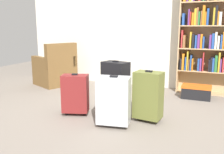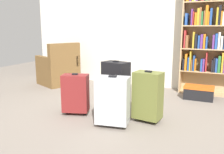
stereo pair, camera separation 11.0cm
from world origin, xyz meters
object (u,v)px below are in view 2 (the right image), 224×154
Objects in this scene: mug at (78,85)px; suitcase_dark_red at (76,93)px; armchair at (59,70)px; suitcase_black at (116,86)px; suitcase_olive at (148,95)px; storage_box at (199,92)px; suitcase_silver at (113,100)px; bookshelf at (213,34)px.

mug is 1.64m from suitcase_dark_red.
suitcase_black is at bearing -31.62° from armchair.
suitcase_olive is (1.84, -1.23, 0.31)m from mug.
armchair is at bearing 171.11° from mug.
suitcase_olive is (1.01, 0.15, 0.04)m from suitcase_dark_red.
storage_box is 2.16m from suitcase_dark_red.
mug is at bearing -176.69° from storage_box.
armchair reaches higher than mug.
suitcase_black is at bearing 160.95° from suitcase_olive.
suitcase_black is 1.11× the size of suitcase_olive.
suitcase_olive reaches higher than suitcase_silver.
bookshelf is 1.08m from storage_box.
suitcase_silver is at bearing -114.74° from bookshelf.
storage_box is 1.60m from suitcase_black.
bookshelf reaches higher than mug.
mug is 1.71m from suitcase_black.
mug is at bearing 146.25° from suitcase_olive.
suitcase_olive is at bearing 8.68° from suitcase_dark_red.
suitcase_silver is at bearing -136.14° from suitcase_olive.
armchair is 1.89× the size of storage_box.
bookshelf is at bearing 12.99° from mug.
suitcase_silver is at bearing -15.47° from suitcase_dark_red.
storage_box is 1.48m from suitcase_olive.
armchair is 7.72× the size of mug.
suitcase_black reaches higher than suitcase_silver.
bookshelf is at bearing 65.26° from suitcase_silver.
bookshelf is 2.12m from suitcase_black.
suitcase_black is at bearing -125.94° from bookshelf.
armchair reaches higher than storage_box.
suitcase_dark_red is at bearing -171.32° from suitcase_olive.
bookshelf is 3.46× the size of suitcase_dark_red.
armchair is at bearing 132.82° from suitcase_dark_red.
bookshelf is 3.01× the size of suitcase_olive.
armchair is at bearing -178.93° from storage_box.
armchair reaches higher than suitcase_dark_red.
suitcase_olive reaches higher than storage_box.
armchair is at bearing -170.75° from bookshelf.
mug is 0.24× the size of storage_box.
suitcase_black is (-1.17, -1.62, -0.71)m from bookshelf.
armchair is 2.88m from storage_box.
suitcase_dark_red is 0.87× the size of suitcase_olive.
storage_box is at bearing -106.10° from bookshelf.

